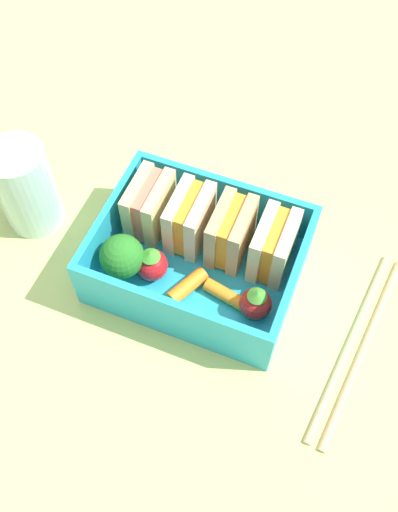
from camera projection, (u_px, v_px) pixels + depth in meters
ground_plane at (199, 278)px, 51.30cm from camera, size 120.00×120.00×2.00cm
bento_tray at (199, 269)px, 49.94cm from camera, size 16.90×13.13×1.20cm
bento_rim at (199, 251)px, 47.53cm from camera, size 16.90×13.13×4.49cm
sandwich_left at (150, 206)px, 49.57cm from camera, size 3.00×5.10×5.27cm
sandwich_center_left at (190, 219)px, 48.83cm from camera, size 3.00×5.10×5.27cm
sandwich_center at (231, 232)px, 48.09cm from camera, size 3.00×5.10×5.27cm
sandwich_center_right at (274, 246)px, 47.34cm from camera, size 3.00×5.10×5.27cm
broccoli_floret at (122, 257)px, 46.93cm from camera, size 3.74×3.74×4.44cm
strawberry_left at (152, 264)px, 47.74cm from camera, size 2.74×2.74×3.34cm
carrot_stick_left at (185, 285)px, 47.65cm from camera, size 2.74×3.91×1.29cm
carrot_stick_far_left at (227, 296)px, 47.20cm from camera, size 4.31×1.96×1.15cm
strawberry_far_left at (256, 303)px, 45.85cm from camera, size 2.66×2.66×3.26cm
chopstick_pair at (357, 345)px, 46.42cm from camera, size 3.99×18.55×0.70cm
drinking_glass at (28, 184)px, 50.22cm from camera, size 5.21×5.21×8.66cm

